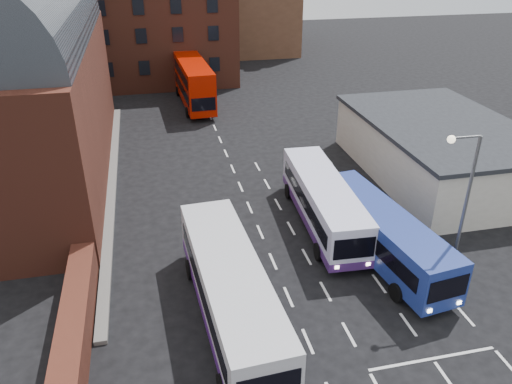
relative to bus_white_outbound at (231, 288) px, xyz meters
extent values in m
plane|color=black|center=(3.14, -1.34, -1.94)|extent=(180.00, 180.00, 0.00)
cube|color=#602B1E|center=(-12.36, 19.66, 3.06)|extent=(12.00, 28.00, 10.00)
cube|color=#602B1E|center=(-7.06, 0.66, -1.04)|extent=(1.20, 10.00, 1.80)
cube|color=beige|center=(18.14, 12.66, 0.06)|extent=(10.00, 16.00, 4.00)
cube|color=#282B30|center=(18.14, 12.66, 2.16)|extent=(10.40, 16.40, 0.30)
cube|color=brown|center=(-2.86, 44.66, 3.56)|extent=(22.00, 10.00, 11.00)
cube|color=brown|center=(9.14, 64.66, 4.06)|extent=(22.00, 22.00, 12.00)
cube|color=silver|center=(0.00, 0.00, -0.02)|extent=(3.40, 12.20, 2.74)
cube|color=black|center=(0.00, 0.00, 0.14)|extent=(3.40, 11.00, 0.99)
cylinder|color=black|center=(-1.58, 3.76, -1.39)|extent=(0.37, 1.11, 1.10)
cylinder|color=black|center=(1.16, 3.91, -1.39)|extent=(0.37, 1.11, 1.10)
cylinder|color=black|center=(1.61, -4.19, -1.39)|extent=(0.37, 1.11, 1.10)
cube|color=white|center=(7.15, 7.42, -0.16)|extent=(3.13, 11.35, 2.55)
cube|color=black|center=(7.15, 7.42, 0.00)|extent=(3.13, 10.16, 0.92)
cylinder|color=black|center=(8.24, 3.78, -1.43)|extent=(0.34, 1.03, 1.02)
cylinder|color=black|center=(8.63, 11.33, -1.43)|extent=(0.34, 1.03, 1.02)
cylinder|color=black|center=(5.69, 3.91, -1.43)|extent=(0.34, 1.03, 1.02)
cylinder|color=black|center=(6.08, 11.46, -1.43)|extent=(0.34, 1.03, 1.02)
cube|color=navy|center=(9.14, 3.23, -0.20)|extent=(3.88, 11.18, 2.49)
cube|color=black|center=(9.14, 3.23, -0.05)|extent=(3.78, 10.00, 0.90)
cylinder|color=black|center=(10.83, -0.07, -1.44)|extent=(0.40, 1.02, 1.00)
cylinder|color=black|center=(9.88, 7.24, -1.44)|extent=(0.40, 1.02, 1.00)
cylinder|color=black|center=(8.36, -0.39, -1.44)|extent=(0.40, 1.02, 1.00)
cylinder|color=black|center=(7.41, 6.92, -1.44)|extent=(0.40, 1.02, 1.00)
cube|color=#AE1100|center=(2.09, 33.98, 0.66)|extent=(3.15, 11.77, 4.14)
cube|color=black|center=(2.09, 33.98, 0.07)|extent=(3.16, 10.58, 0.95)
cylinder|color=black|center=(3.58, 30.32, -1.41)|extent=(0.34, 1.07, 1.06)
cylinder|color=black|center=(3.24, 38.17, -1.41)|extent=(0.34, 1.07, 1.06)
cylinder|color=black|center=(0.93, 30.21, -1.41)|extent=(0.34, 1.07, 1.06)
cylinder|color=black|center=(0.59, 38.05, -1.41)|extent=(0.34, 1.07, 1.06)
cylinder|color=#5D5F61|center=(11.74, 0.27, 2.23)|extent=(0.17, 0.17, 8.35)
cylinder|color=#5D5F61|center=(11.01, 0.29, 6.41)|extent=(1.46, 0.14, 0.10)
sphere|color=#FFF2CC|center=(10.28, 0.31, 6.35)|extent=(0.38, 0.38, 0.38)
camera|label=1|loc=(-2.88, -18.23, 14.59)|focal=35.00mm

